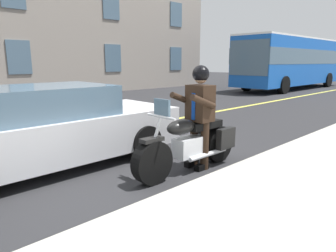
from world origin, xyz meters
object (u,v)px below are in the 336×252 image
rider_main (199,108)px  bus_near (293,60)px  car_silver (45,128)px  motorcycle_main (191,144)px

rider_main → bus_near: size_ratio=0.16×
car_silver → bus_near: bearing=-167.5°
motorcycle_main → rider_main: (-0.19, -0.00, 0.58)m
motorcycle_main → bus_near: 17.64m
bus_near → car_silver: (18.24, 4.03, -1.18)m
motorcycle_main → bus_near: size_ratio=0.20×
rider_main → car_silver: rider_main is taller
rider_main → bus_near: bearing=-160.2°
rider_main → bus_near: 17.43m
car_silver → rider_main: bearing=135.1°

